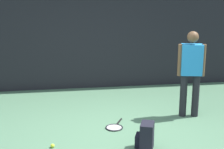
{
  "coord_description": "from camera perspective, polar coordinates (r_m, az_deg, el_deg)",
  "views": [
    {
      "loc": [
        -0.88,
        -5.4,
        2.53
      ],
      "look_at": [
        0.0,
        0.4,
        1.0
      ],
      "focal_mm": 54.73,
      "sensor_mm": 36.0,
      "label": 1
    }
  ],
  "objects": [
    {
      "name": "tennis_ball_by_fence",
      "position": [
        5.69,
        -9.91,
        -11.64
      ],
      "size": [
        0.07,
        0.07,
        0.07
      ],
      "primitive_type": "sphere",
      "color": "#CCE033",
      "rests_on": "ground"
    },
    {
      "name": "back_fence",
      "position": [
        8.55,
        -2.62,
        5.74
      ],
      "size": [
        10.0,
        0.1,
        2.43
      ],
      "primitive_type": "cube",
      "color": "black",
      "rests_on": "ground"
    },
    {
      "name": "backpack",
      "position": [
        5.52,
        5.69,
        -10.29
      ],
      "size": [
        0.35,
        0.35,
        0.44
      ],
      "rotation": [
        0.0,
        0.0,
        4.35
      ],
      "color": "black",
      "rests_on": "ground"
    },
    {
      "name": "tennis_player",
      "position": [
        6.79,
        13.06,
        0.91
      ],
      "size": [
        0.52,
        0.3,
        1.7
      ],
      "rotation": [
        0.0,
        0.0,
        2.94
      ],
      "color": "black",
      "rests_on": "ground"
    },
    {
      "name": "tennis_racket",
      "position": [
        6.35,
        0.45,
        -8.75
      ],
      "size": [
        0.44,
        0.63,
        0.03
      ],
      "rotation": [
        0.0,
        0.0,
        4.24
      ],
      "color": "black",
      "rests_on": "ground"
    },
    {
      "name": "ground_plane",
      "position": [
        6.03,
        0.58,
        -10.2
      ],
      "size": [
        12.0,
        12.0,
        0.0
      ],
      "primitive_type": "plane",
      "color": "#4C7556"
    }
  ]
}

